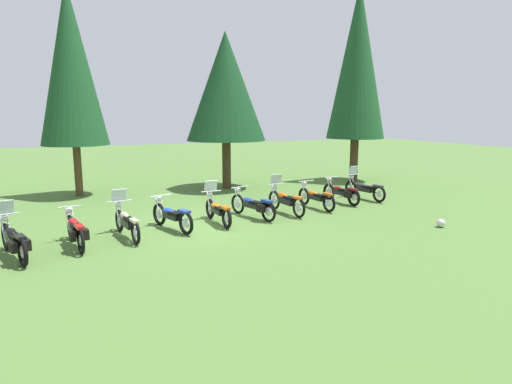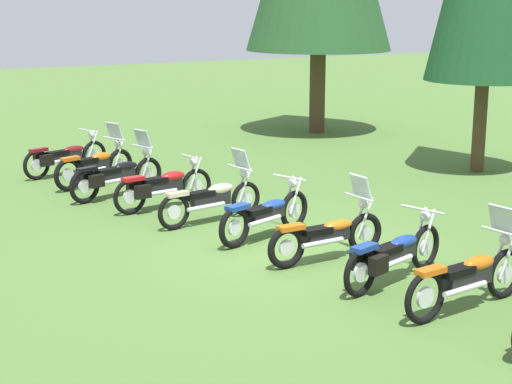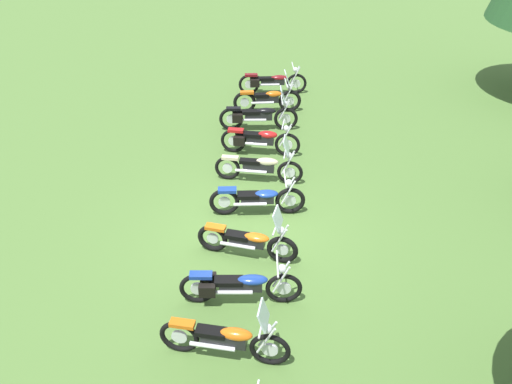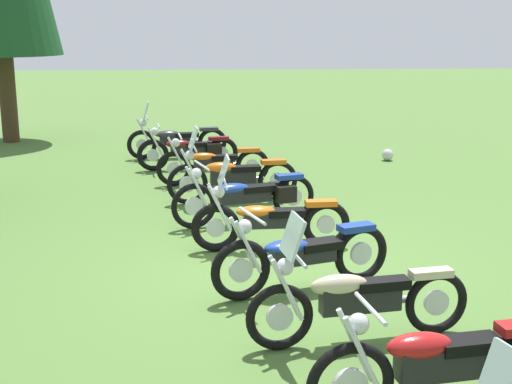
{
  "view_description": "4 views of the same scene",
  "coord_description": "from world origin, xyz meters",
  "views": [
    {
      "loc": [
        -3.67,
        -13.62,
        3.59
      ],
      "look_at": [
        2.37,
        0.73,
        0.85
      ],
      "focal_mm": 31.34,
      "sensor_mm": 36.0,
      "label": 1
    },
    {
      "loc": [
        11.23,
        -6.94,
        4.13
      ],
      "look_at": [
        -1.14,
        -0.1,
        0.78
      ],
      "focal_mm": 56.93,
      "sensor_mm": 36.0,
      "label": 2
    },
    {
      "loc": [
        9.53,
        3.01,
        7.88
      ],
      "look_at": [
        -0.6,
        -0.05,
        0.79
      ],
      "focal_mm": 38.44,
      "sensor_mm": 36.0,
      "label": 3
    },
    {
      "loc": [
        -8.69,
        0.98,
        3.13
      ],
      "look_at": [
        2.05,
        0.29,
        0.53
      ],
      "focal_mm": 49.32,
      "sensor_mm": 36.0,
      "label": 4
    }
  ],
  "objects": [
    {
      "name": "pine_tree_1",
      "position": [
        -3.33,
        7.37,
        5.64
      ],
      "size": [
        2.83,
        2.83,
        9.07
      ],
      "color": "#4C3823",
      "rests_on": "ground_plane"
    },
    {
      "name": "ground_plane",
      "position": [
        0.0,
        0.0,
        0.0
      ],
      "size": [
        80.0,
        80.0,
        0.0
      ],
      "primitive_type": "plane",
      "color": "#4C7033"
    },
    {
      "name": "motorcycle_3",
      "position": [
        -3.63,
        -0.89,
        0.47
      ],
      "size": [
        0.74,
        2.27,
        1.02
      ],
      "rotation": [
        0.0,
        0.0,
        1.72
      ],
      "color": "black",
      "rests_on": "ground_plane"
    },
    {
      "name": "pine_tree_3",
      "position": [
        10.45,
        6.37,
        6.23
      ],
      "size": [
        3.02,
        3.02,
        10.22
      ],
      "color": "#42301E",
      "rests_on": "ground_plane"
    },
    {
      "name": "motorcycle_8",
      "position": [
        3.5,
        0.64,
        0.49
      ],
      "size": [
        0.67,
        2.34,
        1.37
      ],
      "rotation": [
        0.0,
        0.0,
        1.69
      ],
      "color": "black",
      "rests_on": "ground_plane"
    },
    {
      "name": "motorcycle_6",
      "position": [
        0.76,
        0.19,
        0.44
      ],
      "size": [
        0.72,
        2.26,
        1.35
      ],
      "rotation": [
        0.0,
        0.0,
        1.61
      ],
      "color": "black",
      "rests_on": "ground_plane"
    },
    {
      "name": "motorcycle_4",
      "position": [
        -2.24,
        -0.43,
        0.47
      ],
      "size": [
        0.77,
        2.32,
        1.35
      ],
      "rotation": [
        0.0,
        0.0,
        1.73
      ],
      "color": "black",
      "rests_on": "ground_plane"
    },
    {
      "name": "motorcycle_2",
      "position": [
        -5.07,
        -1.35,
        0.48
      ],
      "size": [
        1.0,
        2.35,
        1.38
      ],
      "rotation": [
        0.0,
        0.0,
        1.88
      ],
      "color": "black",
      "rests_on": "ground_plane"
    },
    {
      "name": "motorcycle_11",
      "position": [
        7.8,
        1.82,
        0.45
      ],
      "size": [
        0.72,
        2.35,
        1.36
      ],
      "rotation": [
        0.0,
        0.0,
        1.72
      ],
      "color": "black",
      "rests_on": "ground_plane"
    },
    {
      "name": "pine_tree_2",
      "position": [
        3.36,
        6.76,
        4.83
      ],
      "size": [
        3.77,
        3.77,
        7.37
      ],
      "color": "#42301E",
      "rests_on": "ground_plane"
    },
    {
      "name": "motorcycle_9",
      "position": [
        4.95,
        0.96,
        0.43
      ],
      "size": [
        0.73,
        2.25,
        1.0
      ],
      "rotation": [
        0.0,
        0.0,
        1.69
      ],
      "color": "black",
      "rests_on": "ground_plane"
    },
    {
      "name": "motorcycle_5",
      "position": [
        -0.82,
        -0.07,
        0.45
      ],
      "size": [
        1.0,
        2.23,
        1.02
      ],
      "rotation": [
        0.0,
        0.0,
        1.9
      ],
      "color": "black",
      "rests_on": "ground_plane"
    },
    {
      "name": "motorcycle_10",
      "position": [
        6.44,
        1.45,
        0.43
      ],
      "size": [
        0.71,
        2.2,
        1.0
      ],
      "rotation": [
        0.0,
        0.0,
        1.7
      ],
      "color": "black",
      "rests_on": "ground_plane"
    },
    {
      "name": "dropped_helmet",
      "position": [
        7.17,
        -3.12,
        0.14
      ],
      "size": [
        0.27,
        0.27,
        0.27
      ],
      "primitive_type": "sphere",
      "color": "silver",
      "rests_on": "ground_plane"
    },
    {
      "name": "motorcycle_7",
      "position": [
        2.14,
        0.41,
        0.45
      ],
      "size": [
        1.03,
        2.33,
        1.01
      ],
      "rotation": [
        0.0,
        0.0,
        1.87
      ],
      "color": "black",
      "rests_on": "ground_plane"
    }
  ]
}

